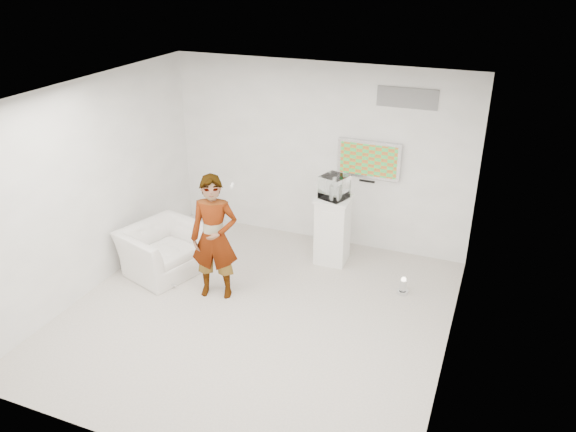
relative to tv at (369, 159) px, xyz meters
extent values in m
cube|color=beige|center=(-0.85, -2.45, -1.55)|extent=(5.00, 5.00, 0.01)
cube|color=#2B2B2D|center=(-0.85, -2.45, 1.45)|extent=(5.00, 5.00, 0.01)
cube|color=silver|center=(-0.85, 0.05, -0.05)|extent=(5.00, 0.01, 3.00)
cube|color=silver|center=(-0.85, -4.95, -0.05)|extent=(5.00, 0.01, 3.00)
cube|color=silver|center=(-3.35, -2.45, -0.05)|extent=(0.01, 5.00, 3.00)
cube|color=silver|center=(1.65, -2.45, -0.05)|extent=(0.01, 5.00, 3.00)
cube|color=#BCBCC0|center=(0.00, 0.00, 0.00)|extent=(1.00, 0.08, 0.60)
cube|color=gray|center=(0.50, 0.04, 1.00)|extent=(0.90, 0.02, 0.30)
imported|color=white|center=(-1.59, -2.18, -0.64)|extent=(0.75, 0.60, 1.82)
imported|color=white|center=(-2.66, -1.91, -1.18)|extent=(1.29, 1.38, 0.73)
cube|color=white|center=(-0.36, -0.63, -1.01)|extent=(0.54, 0.54, 1.09)
cylinder|color=silver|center=(0.90, -1.18, -1.42)|extent=(0.20, 0.20, 0.26)
cube|color=white|center=(-0.36, -0.63, -0.28)|extent=(0.45, 0.45, 0.36)
cube|color=white|center=(-0.36, -0.63, -0.35)|extent=(0.08, 0.17, 0.22)
cube|color=white|center=(-1.39, -1.97, 0.08)|extent=(0.07, 0.13, 0.03)
camera|label=1|loc=(1.93, -8.19, 2.91)|focal=35.00mm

